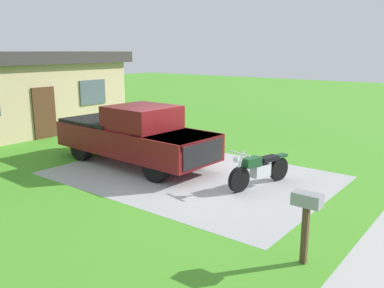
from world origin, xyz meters
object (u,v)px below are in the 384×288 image
at_px(pickup_truck, 133,135).
at_px(mailbox, 307,209).
at_px(motorcycle, 259,169).
at_px(neighbor_house, 11,91).

height_order(pickup_truck, mailbox, pickup_truck).
height_order(motorcycle, neighbor_house, neighbor_house).
bearing_deg(mailbox, pickup_truck, 68.97).
height_order(mailbox, neighbor_house, neighbor_house).
bearing_deg(neighbor_house, mailbox, -101.77).
distance_m(mailbox, neighbor_house, 15.39).
distance_m(motorcycle, neighbor_house, 12.55).
relative_size(mailbox, neighbor_house, 0.13).
bearing_deg(motorcycle, pickup_truck, 96.86).
relative_size(motorcycle, pickup_truck, 0.38).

